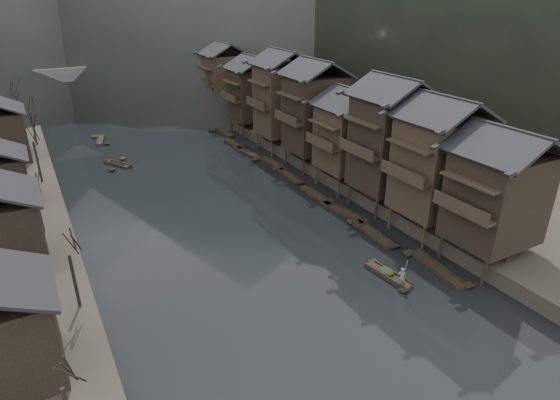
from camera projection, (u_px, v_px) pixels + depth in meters
water at (276, 271)px, 41.78m from camera, size 300.00×300.00×0.00m
right_bank at (338, 116)px, 88.66m from camera, size 40.00×200.00×1.80m
stilt_houses at (322, 107)px, 61.11m from camera, size 9.00×67.60×15.21m
bare_trees at (30, 142)px, 55.72m from camera, size 3.71×75.27×7.43m
moored_sampans at (261, 159)px, 68.24m from camera, size 3.01×73.38×0.47m
midriver_boats at (108, 150)px, 72.01m from camera, size 3.28×18.61×0.45m
stone_bridge at (111, 82)px, 97.00m from camera, size 40.00×6.00×9.00m
hero_sampan at (388, 275)px, 40.80m from camera, size 1.57×5.30×0.44m
cargo_heap at (387, 268)px, 40.76m from camera, size 1.15×1.51×0.69m
boatman at (402, 275)px, 38.79m from camera, size 0.80×0.75×1.83m
bamboo_pole at (408, 243)px, 37.66m from camera, size 1.32×1.72×4.05m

